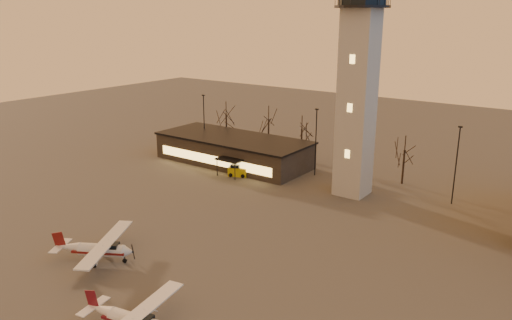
{
  "coord_description": "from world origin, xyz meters",
  "views": [
    {
      "loc": [
        26.87,
        -28.82,
        23.25
      ],
      "look_at": [
        -3.61,
        13.0,
        8.1
      ],
      "focal_mm": 35.0,
      "sensor_mm": 36.0,
      "label": 1
    }
  ],
  "objects_px": {
    "terminal": "(233,150)",
    "service_cart": "(238,171)",
    "cessna_rear": "(103,252)",
    "control_tower": "(359,72)"
  },
  "relations": [
    {
      "from": "terminal",
      "to": "service_cart",
      "type": "distance_m",
      "value": 7.11
    },
    {
      "from": "control_tower",
      "to": "service_cart",
      "type": "bearing_deg",
      "value": -170.02
    },
    {
      "from": "terminal",
      "to": "service_cart",
      "type": "bearing_deg",
      "value": -45.91
    },
    {
      "from": "cessna_rear",
      "to": "service_cart",
      "type": "bearing_deg",
      "value": 72.26
    },
    {
      "from": "cessna_rear",
      "to": "service_cart",
      "type": "height_order",
      "value": "cessna_rear"
    },
    {
      "from": "control_tower",
      "to": "service_cart",
      "type": "height_order",
      "value": "control_tower"
    },
    {
      "from": "cessna_rear",
      "to": "control_tower",
      "type": "bearing_deg",
      "value": 41.36
    },
    {
      "from": "terminal",
      "to": "service_cart",
      "type": "height_order",
      "value": "terminal"
    },
    {
      "from": "cessna_rear",
      "to": "service_cart",
      "type": "distance_m",
      "value": 29.64
    },
    {
      "from": "control_tower",
      "to": "terminal",
      "type": "xyz_separation_m",
      "value": [
        -21.99,
        1.98,
        -14.17
      ]
    }
  ]
}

